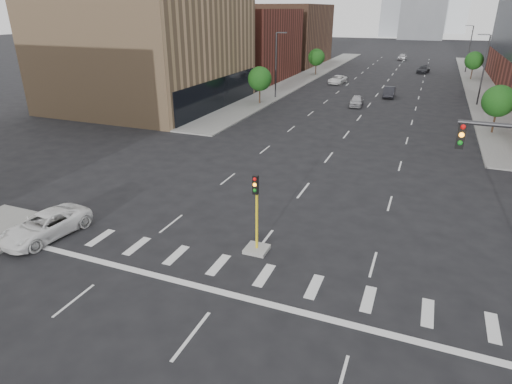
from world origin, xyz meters
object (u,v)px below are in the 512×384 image
Objects in this scene: car_deep_right at (423,70)px; car_near_left at (357,101)px; car_far_left at (338,80)px; car_distant at (402,57)px; median_traffic_signal at (257,235)px; parked_minivan at (45,225)px; car_mid_right at (389,92)px.

car_near_left is at bearing -91.39° from car_deep_right.
car_far_left is 1.03× the size of car_distant.
median_traffic_signal is 0.87× the size of parked_minivan.
car_far_left is 0.97× the size of parked_minivan.
car_mid_right is 0.94× the size of car_deep_right.
car_deep_right is 1.00× the size of car_distant.
parked_minivan is at bearing -165.77° from median_traffic_signal.
car_near_left is 0.86× the size of car_deep_right.
car_deep_right is 24.00m from car_distant.
median_traffic_signal is 12.07m from parked_minivan.
car_distant is (-5.89, 23.26, 0.12)m from car_deep_right.
car_near_left reaches higher than car_deep_right.
car_far_left is at bearing 94.25° from parked_minivan.
car_mid_right is (1.85, 47.90, -0.23)m from median_traffic_signal.
car_deep_right is at bearing 80.74° from car_mid_right.
car_mid_right is 52.62m from car_distant.
car_near_left is at bearing 92.17° from median_traffic_signal.
car_near_left is 0.91× the size of car_mid_right.
car_far_left is at bearing -97.63° from car_distant.
car_distant is (-2.22, 52.57, 0.07)m from car_mid_right.
parked_minivan reaches higher than car_far_left.
car_deep_right is at bearing 85.92° from median_traffic_signal.
car_near_left is at bearing -63.95° from car_far_left.
median_traffic_signal is at bearing 22.12° from parked_minivan.
parked_minivan is (-3.86, -60.43, 0.02)m from car_far_left.
median_traffic_signal is 0.92× the size of car_deep_right.
car_mid_right reaches higher than car_far_left.
car_far_left is at bearing 97.77° from median_traffic_signal.
car_distant is at bearing 113.38° from car_deep_right.
car_distant is at bearing 91.65° from parked_minivan.
car_distant is (1.13, 60.86, 0.11)m from car_near_left.
median_traffic_signal reaches higher than parked_minivan.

